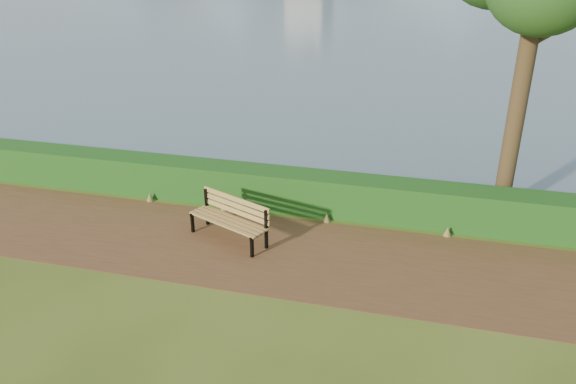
# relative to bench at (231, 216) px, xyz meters

# --- Properties ---
(ground) EXTENTS (140.00, 140.00, 0.00)m
(ground) POSITION_rel_bench_xyz_m (0.39, -0.67, -0.58)
(ground) COLOR #3C5017
(ground) RESTS_ON ground
(path) EXTENTS (40.00, 3.40, 0.01)m
(path) POSITION_rel_bench_xyz_m (0.39, -0.37, -0.58)
(path) COLOR #53351C
(path) RESTS_ON ground
(hedge) EXTENTS (32.00, 0.85, 1.00)m
(hedge) POSITION_rel_bench_xyz_m (0.39, 1.93, -0.08)
(hedge) COLOR #194714
(hedge) RESTS_ON ground
(bench) EXTENTS (2.07, 1.33, 1.01)m
(bench) POSITION_rel_bench_xyz_m (0.00, 0.00, 0.00)
(bench) COLOR black
(bench) RESTS_ON ground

